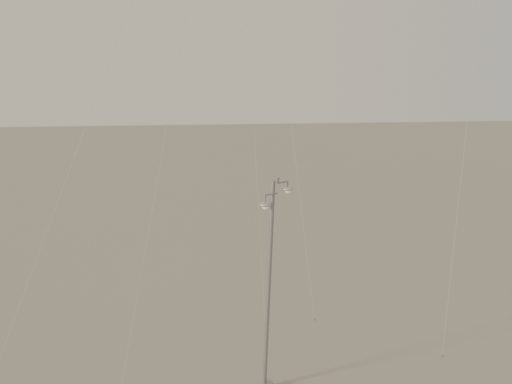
{
  "coord_description": "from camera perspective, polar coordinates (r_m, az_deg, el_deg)",
  "views": [
    {
      "loc": [
        -2.55,
        -24.64,
        16.63
      ],
      "look_at": [
        -0.26,
        5.0,
        8.96
      ],
      "focal_mm": 50.0,
      "sensor_mm": 36.0,
      "label": 1
    }
  ],
  "objects": [
    {
      "name": "kite_3",
      "position": [
        31.05,
        -11.25,
        11.05
      ],
      "size": [
        8.29,
        9.87,
        21.39
      ],
      "rotation": [
        0.0,
        0.0,
        -0.2
      ],
      "color": "maroon",
      "rests_on": "ground"
    },
    {
      "name": "street_lamp",
      "position": [
        31.13,
        1.15,
        -7.05
      ],
      "size": [
        1.51,
        0.99,
        9.78
      ],
      "color": "#94979C",
      "rests_on": "ground"
    }
  ]
}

